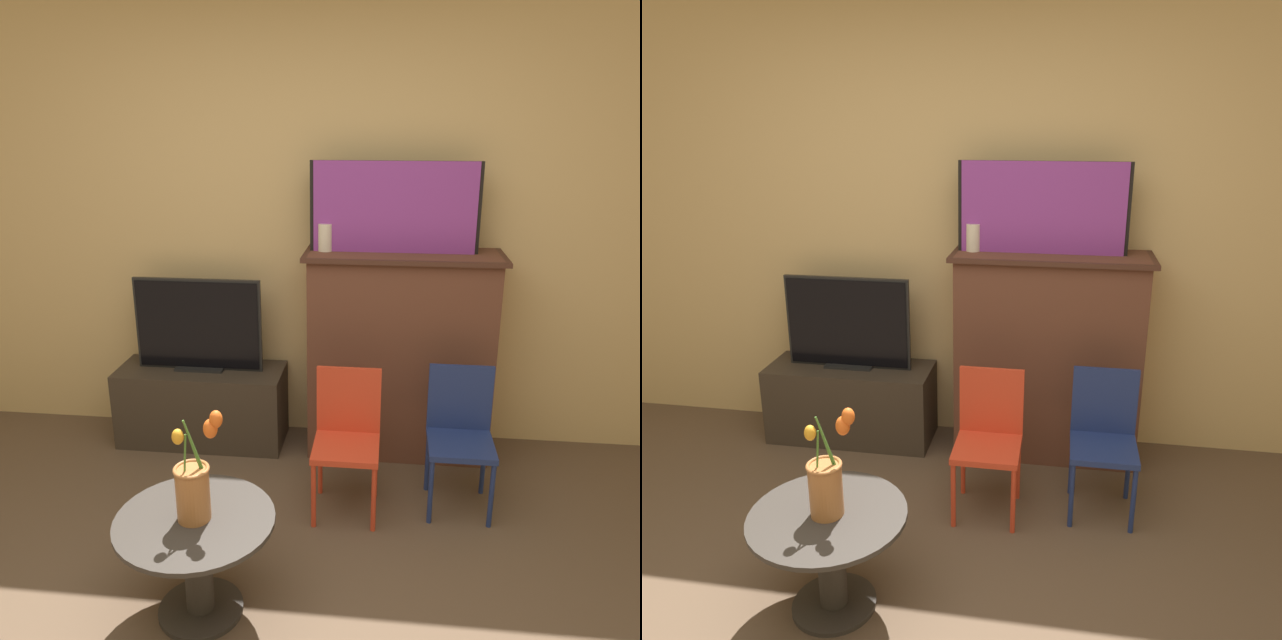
{
  "view_description": "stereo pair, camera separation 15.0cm",
  "coord_description": "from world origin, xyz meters",
  "views": [
    {
      "loc": [
        0.45,
        -1.44,
        1.88
      ],
      "look_at": [
        0.14,
        1.31,
        0.98
      ],
      "focal_mm": 35.0,
      "sensor_mm": 36.0,
      "label": 1
    },
    {
      "loc": [
        0.6,
        -1.42,
        1.88
      ],
      "look_at": [
        0.14,
        1.31,
        0.98
      ],
      "focal_mm": 35.0,
      "sensor_mm": 36.0,
      "label": 2
    }
  ],
  "objects": [
    {
      "name": "side_table",
      "position": [
        -0.25,
        0.51,
        0.29
      ],
      "size": [
        0.61,
        0.61,
        0.43
      ],
      "color": "#332D28",
      "rests_on": "ground"
    },
    {
      "name": "vase_tulips",
      "position": [
        -0.24,
        0.52,
        0.58
      ],
      "size": [
        0.19,
        0.14,
        0.44
      ],
      "color": "#AD6B38",
      "rests_on": "side_table"
    },
    {
      "name": "tv_stand",
      "position": [
        -0.64,
        1.89,
        0.23
      ],
      "size": [
        0.98,
        0.38,
        0.46
      ],
      "color": "#382D23",
      "rests_on": "ground"
    },
    {
      "name": "chair_red",
      "position": [
        0.27,
        1.31,
        0.41
      ],
      "size": [
        0.32,
        0.32,
        0.71
      ],
      "color": "red",
      "rests_on": "ground"
    },
    {
      "name": "painting",
      "position": [
        0.47,
        1.92,
        1.43
      ],
      "size": [
        0.91,
        0.03,
        0.48
      ],
      "color": "black",
      "rests_on": "fireplace_mantel"
    },
    {
      "name": "tv_monitor",
      "position": [
        -0.64,
        1.89,
        0.73
      ],
      "size": [
        0.75,
        0.12,
        0.55
      ],
      "color": "black",
      "rests_on": "tv_stand"
    },
    {
      "name": "mantel_candle",
      "position": [
        0.1,
        1.92,
        1.26
      ],
      "size": [
        0.08,
        0.08,
        0.15
      ],
      "color": "silver",
      "rests_on": "fireplace_mantel"
    },
    {
      "name": "wall_back",
      "position": [
        0.0,
        2.13,
        1.35
      ],
      "size": [
        8.0,
        0.06,
        2.7
      ],
      "color": "tan",
      "rests_on": "ground"
    },
    {
      "name": "chair_blue",
      "position": [
        0.83,
        1.4,
        0.41
      ],
      "size": [
        0.32,
        0.32,
        0.71
      ],
      "color": "navy",
      "rests_on": "ground"
    },
    {
      "name": "fireplace_mantel",
      "position": [
        0.53,
        1.92,
        0.61
      ],
      "size": [
        1.08,
        0.41,
        1.19
      ],
      "color": "brown",
      "rests_on": "ground"
    }
  ]
}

